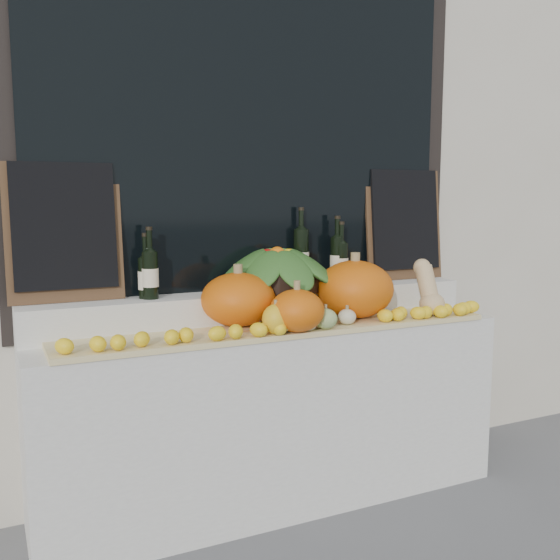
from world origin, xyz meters
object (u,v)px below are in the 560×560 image
object	(u,v)px
butternut_squash	(428,290)
pumpkin_left	(238,299)
produce_bowl	(277,269)
wine_bottle_tall	(301,257)
pumpkin_right	(355,289)

from	to	relation	value
butternut_squash	pumpkin_left	bearing A→B (deg)	171.46
produce_bowl	wine_bottle_tall	bearing A→B (deg)	18.94
pumpkin_right	butternut_squash	size ratio (longest dim) A/B	1.36
produce_bowl	wine_bottle_tall	size ratio (longest dim) A/B	1.63
pumpkin_right	wine_bottle_tall	xyz separation A→B (m)	(-0.17, 0.26, 0.14)
pumpkin_right	wine_bottle_tall	world-z (taller)	wine_bottle_tall
wine_bottle_tall	butternut_squash	bearing A→B (deg)	-31.92
pumpkin_left	pumpkin_right	xyz separation A→B (m)	(0.60, -0.06, 0.02)
butternut_squash	wine_bottle_tall	bearing A→B (deg)	148.08
butternut_squash	wine_bottle_tall	size ratio (longest dim) A/B	0.69
pumpkin_right	produce_bowl	xyz separation A→B (m)	(-0.33, 0.20, 0.10)
produce_bowl	wine_bottle_tall	world-z (taller)	wine_bottle_tall
pumpkin_right	wine_bottle_tall	size ratio (longest dim) A/B	0.94
pumpkin_left	pumpkin_right	world-z (taller)	pumpkin_right
pumpkin_left	butternut_squash	world-z (taller)	butternut_squash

